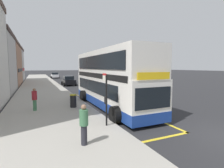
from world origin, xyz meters
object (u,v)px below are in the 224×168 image
Objects in this scene: parked_car_black_kerbside at (69,81)px; litter_bin at (73,101)px; parked_car_maroon_far at (123,82)px; pedestrian_waiting_near_sign at (35,99)px; double_decker_bus at (110,81)px; pedestrian_further_back at (84,123)px; parked_car_white_distant at (55,75)px; bus_stop_sign at (106,95)px.

parked_car_black_kerbside reaches higher than litter_bin.
pedestrian_waiting_near_sign reaches higher than parked_car_maroon_far.
double_decker_bus is at bearing -8.15° from litter_bin.
pedestrian_further_back reaches higher than parked_car_black_kerbside.
parked_car_maroon_far reaches higher than litter_bin.
bus_stop_sign is at bearing 85.07° from parked_car_white_distant.
bus_stop_sign is 42.68m from parked_car_white_distant.
parked_car_maroon_far is at bearing 57.70° from double_decker_bus.
pedestrian_further_back is (-3.57, -23.55, 0.20)m from parked_car_black_kerbside.
bus_stop_sign is at bearing 47.15° from pedestrian_further_back.
double_decker_bus is 7.20m from pedestrian_further_back.
pedestrian_further_back is (-3.42, -44.39, 0.20)m from parked_car_white_distant.
parked_car_black_kerbside is at bearing 81.37° from pedestrian_further_back.
double_decker_bus is at bearing 58.21° from parked_car_maroon_far.
parked_car_white_distant is at bearing 90.46° from double_decker_bus.
double_decker_bus is 2.62× the size of parked_car_maroon_far.
parked_car_black_kerbside is 1.00× the size of parked_car_maroon_far.
double_decker_bus is 17.53m from parked_car_black_kerbside.
parked_car_black_kerbside is at bearing 81.09° from litter_bin.
double_decker_bus is at bearing -88.23° from parked_car_black_kerbside.
bus_stop_sign reaches higher than parked_car_black_kerbside.
double_decker_bus reaches higher than parked_car_black_kerbside.
pedestrian_waiting_near_sign is at bearing 104.92° from pedestrian_further_back.
bus_stop_sign is (-2.10, -4.31, -0.34)m from double_decker_bus.
parked_car_white_distant is 2.68× the size of pedestrian_waiting_near_sign.
pedestrian_further_back is at bearing -97.36° from parked_car_black_kerbside.
litter_bin is at bearing -1.49° from pedestrian_waiting_near_sign.
parked_car_black_kerbside is 17.83m from pedestrian_waiting_near_sign.
pedestrian_waiting_near_sign is (-5.32, -17.01, 0.19)m from parked_car_black_kerbside.
parked_car_black_kerbside is (1.94, 21.79, -0.92)m from bus_stop_sign.
bus_stop_sign reaches higher than pedestrian_further_back.
bus_stop_sign reaches higher than litter_bin.
parked_car_white_distant is at bearing 91.68° from parked_car_black_kerbside.
pedestrian_waiting_near_sign is (-3.38, 4.78, -0.73)m from bus_stop_sign.
parked_car_white_distant is 38.20m from pedestrian_waiting_near_sign.
parked_car_white_distant is at bearing 87.59° from bus_stop_sign.
parked_car_black_kerbside and parked_car_white_distant have the same top height.
parked_car_maroon_far is (7.44, -27.04, 0.00)m from parked_car_white_distant.
parked_car_maroon_far is 14.75m from litter_bin.
double_decker_bus is 4.80m from bus_stop_sign.
parked_car_black_kerbside is 2.63× the size of pedestrian_further_back.
bus_stop_sign is 5.90m from pedestrian_waiting_near_sign.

